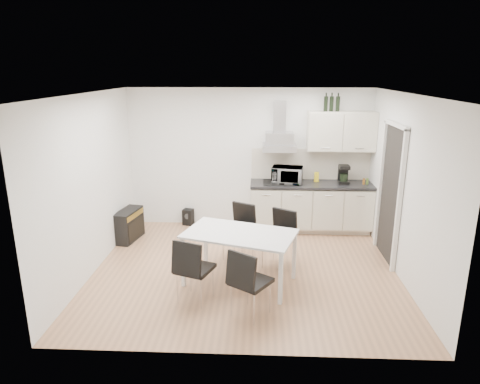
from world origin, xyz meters
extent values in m
plane|color=tan|center=(0.00, 0.00, 0.00)|extent=(4.50, 4.50, 0.00)
cube|color=white|center=(0.00, 2.00, 1.30)|extent=(4.50, 0.10, 2.60)
cube|color=white|center=(0.00, -2.00, 1.30)|extent=(4.50, 0.10, 2.60)
cube|color=white|center=(-2.25, 0.00, 1.30)|extent=(0.10, 4.00, 2.60)
cube|color=white|center=(2.25, 0.00, 1.30)|extent=(0.10, 4.00, 2.60)
plane|color=white|center=(0.00, 0.00, 2.60)|extent=(4.50, 4.50, 0.00)
cube|color=white|center=(2.21, 0.55, 1.05)|extent=(0.08, 1.04, 2.10)
cube|color=beige|center=(1.15, 1.74, 0.05)|extent=(2.16, 0.52, 0.10)
cube|color=silver|center=(1.15, 1.70, 0.48)|extent=(2.20, 0.60, 0.76)
cube|color=black|center=(1.15, 1.69, 0.90)|extent=(2.22, 0.64, 0.04)
cube|color=beige|center=(1.15, 1.99, 1.21)|extent=(2.20, 0.02, 0.58)
cube|color=silver|center=(1.65, 1.82, 1.85)|extent=(1.20, 0.35, 0.70)
cube|color=silver|center=(0.55, 1.78, 1.65)|extent=(0.60, 0.46, 0.30)
cube|color=silver|center=(0.55, 1.89, 2.10)|extent=(0.22, 0.20, 0.55)
imported|color=silver|center=(0.70, 1.68, 1.10)|extent=(0.58, 0.38, 0.37)
cube|color=yellow|center=(1.25, 1.80, 1.01)|extent=(0.08, 0.04, 0.18)
cylinder|color=brown|center=(2.08, 1.65, 0.98)|extent=(0.04, 0.04, 0.11)
cylinder|color=#4C6626|center=(2.14, 1.65, 0.98)|extent=(0.04, 0.04, 0.11)
cylinder|color=black|center=(1.35, 1.82, 2.36)|extent=(0.07, 0.07, 0.32)
cylinder|color=black|center=(1.45, 1.82, 2.36)|extent=(0.07, 0.07, 0.32)
cylinder|color=black|center=(1.56, 1.82, 2.36)|extent=(0.07, 0.07, 0.32)
cube|color=white|center=(-0.06, -0.39, 0.73)|extent=(1.68, 1.26, 0.03)
cube|color=white|center=(-0.84, -0.54, 0.36)|extent=(0.06, 0.06, 0.72)
cube|color=white|center=(0.49, -0.96, 0.36)|extent=(0.06, 0.06, 0.72)
cube|color=white|center=(-0.61, 0.18, 0.36)|extent=(0.06, 0.06, 0.72)
cube|color=white|center=(0.71, -0.24, 0.36)|extent=(0.06, 0.06, 0.72)
cube|color=black|center=(-2.09, 1.10, 0.27)|extent=(0.39, 0.70, 0.55)
cube|color=gold|center=(-1.95, 1.10, 0.47)|extent=(0.12, 0.58, 0.09)
cube|color=black|center=(-1.17, 1.90, 0.15)|extent=(0.22, 0.21, 0.31)
camera|label=1|loc=(0.20, -5.88, 2.92)|focal=32.00mm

